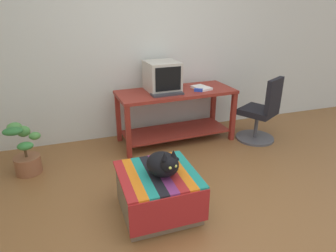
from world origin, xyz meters
TOP-DOWN VIEW (x-y plane):
  - ground_plane at (0.00, 0.00)m, footprint 14.00×14.00m
  - back_wall at (0.00, 2.05)m, footprint 8.00×0.10m
  - desk at (0.33, 1.60)m, footprint 1.56×0.69m
  - tv_monitor at (0.16, 1.68)m, footprint 0.42×0.46m
  - keyboard at (0.15, 1.45)m, footprint 0.41×0.17m
  - book at (0.67, 1.57)m, footprint 0.24×0.29m
  - ottoman_with_blanket at (-0.36, 0.21)m, footprint 0.67×0.69m
  - cat at (-0.31, 0.17)m, footprint 0.37×0.38m
  - potted_plant at (-1.54, 1.32)m, footprint 0.35×0.30m
  - office_chair at (1.42, 1.22)m, footprint 0.57×0.57m
  - stapler at (0.58, 1.46)m, footprint 0.11×0.09m
  - pen at (0.76, 1.65)m, footprint 0.13×0.07m

SIDE VIEW (x-z plane):
  - ground_plane at x=0.00m, z-range 0.00..0.00m
  - ottoman_with_blanket at x=-0.36m, z-range 0.00..0.40m
  - potted_plant at x=-1.54m, z-range -0.05..0.53m
  - office_chair at x=1.42m, z-range -0.06..0.83m
  - desk at x=0.33m, z-range 0.13..0.84m
  - cat at x=-0.31m, z-range 0.37..0.64m
  - pen at x=0.76m, z-range 0.71..0.72m
  - keyboard at x=0.15m, z-range 0.71..0.73m
  - book at x=0.67m, z-range 0.71..0.74m
  - stapler at x=0.58m, z-range 0.71..0.75m
  - tv_monitor at x=0.16m, z-range 0.70..1.08m
  - back_wall at x=0.00m, z-range 0.00..2.60m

